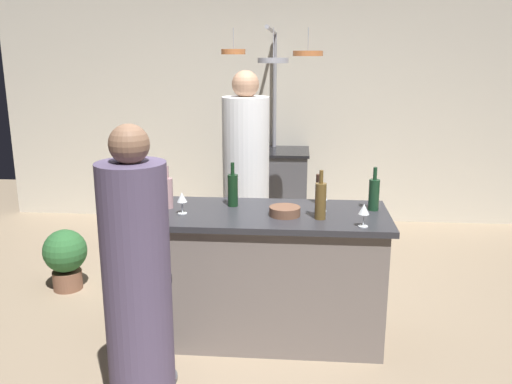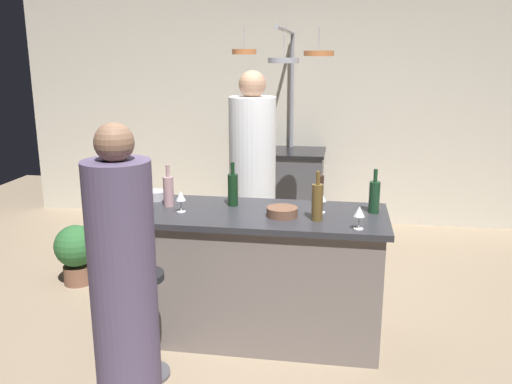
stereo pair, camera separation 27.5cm
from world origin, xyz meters
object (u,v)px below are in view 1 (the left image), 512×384
at_px(potted_plant, 65,256).
at_px(wine_bottle_amber, 321,200).
at_px(chef, 246,190).
at_px(wine_bottle_rose, 168,192).
at_px(wine_bottle_red, 233,189).
at_px(wine_glass_near_left_guest, 182,198).
at_px(wine_glass_by_chef, 364,210).
at_px(wine_bottle_green, 374,194).
at_px(wine_glass_near_right_guest, 322,196).
at_px(wine_bottle_dark, 136,201).
at_px(mixing_bowl_wooden, 285,211).
at_px(pepper_mill, 319,189).
at_px(bar_stool_left, 152,324).
at_px(mixing_bowl_steel, 153,197).
at_px(stove_range, 273,189).
at_px(guest_left, 138,295).

relative_size(potted_plant, wine_bottle_amber, 1.63).
distance_m(chef, wine_bottle_rose, 0.94).
xyz_separation_m(wine_bottle_red, wine_glass_near_left_guest, (-0.31, -0.22, -0.01)).
height_order(chef, wine_glass_by_chef, chef).
distance_m(wine_bottle_rose, wine_glass_by_chef, 1.33).
xyz_separation_m(chef, potted_plant, (-1.49, -0.24, -0.54)).
xyz_separation_m(wine_bottle_green, wine_glass_near_right_guest, (-0.35, -0.06, -0.01)).
relative_size(wine_bottle_dark, wine_glass_near_left_guest, 1.96).
distance_m(chef, wine_glass_near_right_guest, 1.01).
distance_m(wine_glass_near_left_guest, wine_glass_near_right_guest, 0.94).
relative_size(wine_bottle_rose, wine_glass_near_right_guest, 2.01).
bearing_deg(mixing_bowl_wooden, pepper_mill, 53.77).
bearing_deg(bar_stool_left, wine_glass_by_chef, 15.90).
bearing_deg(wine_glass_by_chef, mixing_bowl_steel, 162.19).
xyz_separation_m(bar_stool_left, wine_bottle_dark, (-0.19, 0.45, 0.63)).
height_order(stove_range, wine_bottle_rose, wine_bottle_rose).
distance_m(potted_plant, wine_glass_near_left_guest, 1.53).
bearing_deg(guest_left, wine_bottle_dark, 106.48).
relative_size(stove_range, chef, 0.49).
bearing_deg(mixing_bowl_steel, guest_left, -78.69).
height_order(potted_plant, wine_bottle_dark, wine_bottle_dark).
bearing_deg(chef, potted_plant, -171.01).
bearing_deg(wine_bottle_dark, wine_glass_by_chef, -3.69).
distance_m(wine_bottle_dark, wine_glass_by_chef, 1.45).
distance_m(bar_stool_left, wine_bottle_green, 1.67).
distance_m(stove_range, wine_bottle_dark, 2.78).
distance_m(pepper_mill, mixing_bowl_steel, 1.19).
relative_size(wine_glass_near_right_guest, mixing_bowl_steel, 0.97).
distance_m(potted_plant, wine_bottle_rose, 1.38).
height_order(wine_bottle_amber, wine_bottle_rose, wine_bottle_amber).
height_order(wine_bottle_amber, wine_glass_near_right_guest, wine_bottle_amber).
bearing_deg(chef, wine_glass_near_left_guest, -109.52).
xyz_separation_m(wine_bottle_green, mixing_bowl_wooden, (-0.60, -0.18, -0.08)).
bearing_deg(mixing_bowl_steel, wine_glass_by_chef, -17.81).
xyz_separation_m(stove_range, wine_glass_near_left_guest, (-0.47, -2.53, 0.56)).
distance_m(guest_left, wine_glass_near_right_guest, 1.45).
relative_size(bar_stool_left, wine_bottle_dark, 2.38).
xyz_separation_m(pepper_mill, wine_bottle_red, (-0.60, -0.11, 0.01)).
xyz_separation_m(stove_range, wine_bottle_dark, (-0.75, -2.62, 0.56)).
bearing_deg(wine_glass_by_chef, bar_stool_left, -164.10).
bearing_deg(wine_bottle_green, wine_bottle_dark, -169.69).
relative_size(pepper_mill, mixing_bowl_steel, 1.39).
distance_m(stove_range, wine_bottle_green, 2.54).
height_order(guest_left, mixing_bowl_steel, guest_left).
bearing_deg(mixing_bowl_wooden, wine_glass_near_right_guest, 25.18).
xyz_separation_m(pepper_mill, wine_glass_near_left_guest, (-0.91, -0.33, 0.00)).
bearing_deg(wine_glass_near_right_guest, wine_bottle_rose, 180.00).
relative_size(chef, wine_bottle_red, 5.86).
distance_m(bar_stool_left, guest_left, 0.54).
relative_size(wine_bottle_green, wine_glass_near_right_guest, 2.03).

